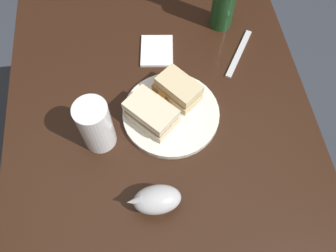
{
  "coord_description": "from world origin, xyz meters",
  "views": [
    {
      "loc": [
        0.34,
        -0.04,
        1.5
      ],
      "look_at": [
        -0.05,
        0.01,
        0.77
      ],
      "focal_mm": 36.87,
      "sensor_mm": 36.0,
      "label": 1
    }
  ],
  "objects_px": {
    "sandwich_half_right": "(151,114)",
    "pint_glass": "(96,127)",
    "gravy_boat": "(156,200)",
    "sandwich_half_left": "(179,89)",
    "napkin": "(157,51)",
    "plate": "(171,114)",
    "fork": "(239,54)"
  },
  "relations": [
    {
      "from": "plate",
      "to": "sandwich_half_right",
      "type": "xyz_separation_m",
      "value": [
        0.02,
        -0.05,
        0.04
      ]
    },
    {
      "from": "pint_glass",
      "to": "gravy_boat",
      "type": "relative_size",
      "value": 1.24
    },
    {
      "from": "fork",
      "to": "napkin",
      "type": "bearing_deg",
      "value": -67.86
    },
    {
      "from": "sandwich_half_right",
      "to": "fork",
      "type": "xyz_separation_m",
      "value": [
        -0.19,
        0.27,
        -0.04
      ]
    },
    {
      "from": "plate",
      "to": "fork",
      "type": "xyz_separation_m",
      "value": [
        -0.17,
        0.22,
        -0.0
      ]
    },
    {
      "from": "plate",
      "to": "pint_glass",
      "type": "xyz_separation_m",
      "value": [
        0.05,
        -0.18,
        0.06
      ]
    },
    {
      "from": "pint_glass",
      "to": "napkin",
      "type": "height_order",
      "value": "pint_glass"
    },
    {
      "from": "sandwich_half_left",
      "to": "napkin",
      "type": "xyz_separation_m",
      "value": [
        -0.17,
        -0.04,
        -0.04
      ]
    },
    {
      "from": "sandwich_half_right",
      "to": "sandwich_half_left",
      "type": "bearing_deg",
      "value": 128.98
    },
    {
      "from": "pint_glass",
      "to": "fork",
      "type": "relative_size",
      "value": 0.81
    },
    {
      "from": "napkin",
      "to": "gravy_boat",
      "type": "bearing_deg",
      "value": -6.62
    },
    {
      "from": "plate",
      "to": "gravy_boat",
      "type": "height_order",
      "value": "gravy_boat"
    },
    {
      "from": "sandwich_half_left",
      "to": "pint_glass",
      "type": "bearing_deg",
      "value": -65.98
    },
    {
      "from": "sandwich_half_left",
      "to": "pint_glass",
      "type": "height_order",
      "value": "pint_glass"
    },
    {
      "from": "sandwich_half_left",
      "to": "sandwich_half_right",
      "type": "xyz_separation_m",
      "value": [
        0.06,
        -0.08,
        0.0
      ]
    },
    {
      "from": "pint_glass",
      "to": "gravy_boat",
      "type": "xyz_separation_m",
      "value": [
        0.18,
        0.12,
        -0.02
      ]
    },
    {
      "from": "pint_glass",
      "to": "gravy_boat",
      "type": "height_order",
      "value": "pint_glass"
    },
    {
      "from": "napkin",
      "to": "fork",
      "type": "bearing_deg",
      "value": 80.1
    },
    {
      "from": "sandwich_half_left",
      "to": "pint_glass",
      "type": "xyz_separation_m",
      "value": [
        0.09,
        -0.21,
        0.02
      ]
    },
    {
      "from": "sandwich_half_right",
      "to": "pint_glass",
      "type": "distance_m",
      "value": 0.13
    },
    {
      "from": "napkin",
      "to": "sandwich_half_right",
      "type": "bearing_deg",
      "value": -9.76
    },
    {
      "from": "sandwich_half_right",
      "to": "pint_glass",
      "type": "bearing_deg",
      "value": -76.97
    },
    {
      "from": "pint_glass",
      "to": "gravy_boat",
      "type": "distance_m",
      "value": 0.22
    },
    {
      "from": "sandwich_half_left",
      "to": "gravy_boat",
      "type": "bearing_deg",
      "value": -17.91
    },
    {
      "from": "sandwich_half_left",
      "to": "gravy_boat",
      "type": "height_order",
      "value": "sandwich_half_left"
    },
    {
      "from": "sandwich_half_right",
      "to": "napkin",
      "type": "relative_size",
      "value": 1.26
    },
    {
      "from": "sandwich_half_right",
      "to": "napkin",
      "type": "bearing_deg",
      "value": 170.24
    },
    {
      "from": "pint_glass",
      "to": "fork",
      "type": "distance_m",
      "value": 0.46
    },
    {
      "from": "plate",
      "to": "pint_glass",
      "type": "bearing_deg",
      "value": -75.89
    },
    {
      "from": "sandwich_half_left",
      "to": "gravy_boat",
      "type": "relative_size",
      "value": 1.07
    },
    {
      "from": "sandwich_half_left",
      "to": "sandwich_half_right",
      "type": "relative_size",
      "value": 0.9
    },
    {
      "from": "plate",
      "to": "napkin",
      "type": "height_order",
      "value": "plate"
    }
  ]
}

